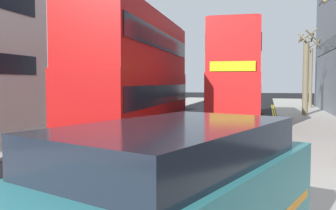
# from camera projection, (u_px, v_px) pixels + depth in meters

# --- Properties ---
(sidewalk_right) EXTENTS (4.00, 80.00, 0.14)m
(sidewalk_right) POSITION_uv_depth(u_px,v_px,m) (331.00, 140.00, 15.71)
(sidewalk_right) COLOR #ADA89E
(sidewalk_right) RESTS_ON ground
(sidewalk_left) EXTENTS (4.00, 80.00, 0.14)m
(sidewalk_left) POSITION_uv_depth(u_px,v_px,m) (67.00, 129.00, 19.18)
(sidewalk_left) COLOR #ADA89E
(sidewalk_left) RESTS_ON ground
(kerb_line_outer) EXTENTS (0.10, 56.00, 0.01)m
(kerb_line_outer) POSITION_uv_depth(u_px,v_px,m) (282.00, 147.00, 14.35)
(kerb_line_outer) COLOR yellow
(kerb_line_outer) RESTS_ON ground
(kerb_line_inner) EXTENTS (0.10, 56.00, 0.01)m
(kerb_line_inner) POSITION_uv_depth(u_px,v_px,m) (278.00, 147.00, 14.40)
(kerb_line_inner) COLOR yellow
(kerb_line_inner) RESTS_ON ground
(keep_left_bollard) EXTENTS (0.36, 0.28, 1.11)m
(keep_left_bollard) POSITION_uv_depth(u_px,v_px,m) (55.00, 188.00, 6.73)
(keep_left_bollard) COLOR silver
(keep_left_bollard) RESTS_ON traffic_island
(double_decker_bus_away) EXTENTS (3.12, 10.89, 5.64)m
(double_decker_bus_away) POSITION_uv_depth(u_px,v_px,m) (137.00, 72.00, 16.28)
(double_decker_bus_away) COLOR #B20F0F
(double_decker_bus_away) RESTS_ON ground
(double_decker_bus_oncoming) EXTENTS (3.14, 10.90, 5.64)m
(double_decker_bus_oncoming) POSITION_uv_depth(u_px,v_px,m) (237.00, 75.00, 21.18)
(double_decker_bus_oncoming) COLOR red
(double_decker_bus_oncoming) RESTS_ON ground
(street_tree_near) EXTENTS (2.14, 2.14, 6.88)m
(street_tree_near) POSITION_uv_depth(u_px,v_px,m) (311.00, 72.00, 34.71)
(street_tree_near) COLOR #6B6047
(street_tree_near) RESTS_ON sidewalk_right
(street_tree_mid) EXTENTS (1.49, 1.68, 6.49)m
(street_tree_mid) POSITION_uv_depth(u_px,v_px,m) (306.00, 75.00, 26.73)
(street_tree_mid) COLOR #6B6047
(street_tree_mid) RESTS_ON sidewalk_right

